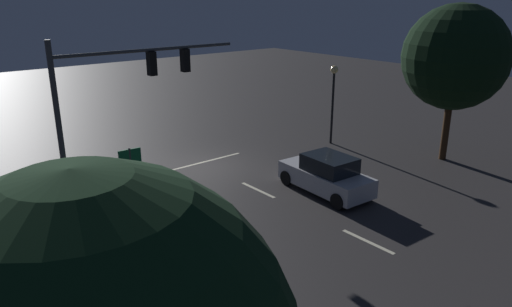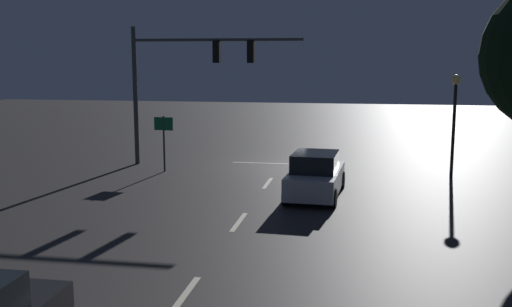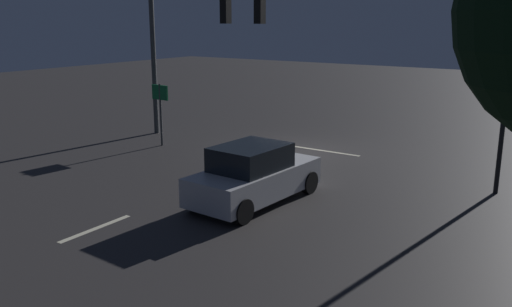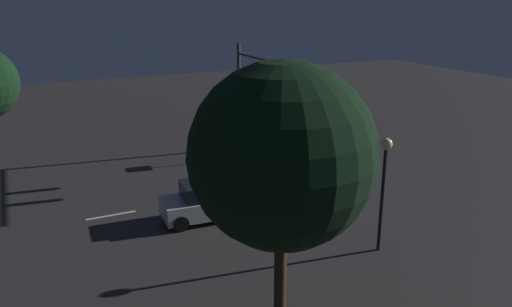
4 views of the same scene
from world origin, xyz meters
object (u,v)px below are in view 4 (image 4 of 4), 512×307
at_px(street_lamp_left_kerb, 384,172).
at_px(route_sign, 226,130).
at_px(tree_left_near, 282,156).
at_px(car_approaching, 210,201).
at_px(traffic_signal_assembly, 258,82).

relative_size(street_lamp_left_kerb, route_sign, 1.75).
height_order(route_sign, tree_left_near, tree_left_near).
bearing_deg(street_lamp_left_kerb, car_approaching, 40.30).
xyz_separation_m(route_sign, tree_left_near, (-15.25, 4.63, 3.42)).
bearing_deg(tree_left_near, car_approaching, -6.18).
height_order(traffic_signal_assembly, street_lamp_left_kerb, traffic_signal_assembly).
relative_size(car_approaching, tree_left_near, 0.57).
bearing_deg(street_lamp_left_kerb, tree_left_near, 113.20).
bearing_deg(traffic_signal_assembly, car_approaching, 139.94).
bearing_deg(tree_left_near, route_sign, -16.89).
bearing_deg(traffic_signal_assembly, route_sign, 68.96).
distance_m(car_approaching, street_lamp_left_kerb, 7.75).
bearing_deg(car_approaching, tree_left_near, 173.82).
height_order(street_lamp_left_kerb, route_sign, street_lamp_left_kerb).
bearing_deg(street_lamp_left_kerb, traffic_signal_assembly, -3.46).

